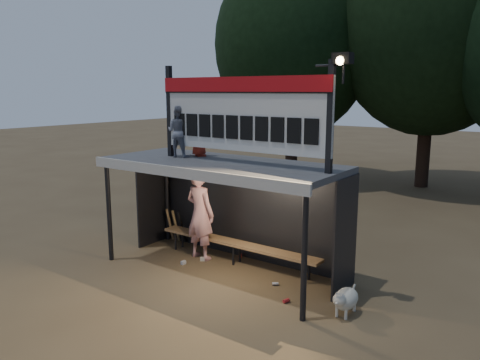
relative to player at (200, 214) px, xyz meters
name	(u,v)px	position (x,y,z in m)	size (l,w,h in m)	color
ground	(221,271)	(0.85, -0.35, -1.02)	(80.00, 80.00, 0.00)	#4E3D27
player	(200,214)	(0.00, 0.00, 0.00)	(0.75, 0.49, 2.05)	white
child_a	(179,132)	(-0.24, -0.36, 1.84)	(0.53, 0.41, 1.08)	slate
child_b	(199,134)	(0.01, -0.01, 1.77)	(0.46, 0.30, 0.95)	#AC2B1A
dugout_shelter	(228,183)	(0.85, -0.11, 0.82)	(5.10, 2.08, 2.32)	#434345
scoreboard_assembly	(243,111)	(1.41, -0.36, 2.30)	(4.10, 0.27, 1.99)	black
bench	(237,244)	(0.85, 0.20, -0.59)	(4.00, 0.35, 0.48)	#9A7348
tree_left	(294,45)	(-3.15, 9.65, 4.49)	(6.46, 6.46, 9.27)	black
tree_mid	(433,23)	(1.85, 11.15, 5.14)	(7.22, 7.22, 10.36)	black
dog	(345,299)	(3.74, -0.67, -0.74)	(0.36, 0.81, 0.49)	beige
bats	(176,226)	(-1.19, 0.47, -0.59)	(0.47, 0.33, 0.84)	olive
litter	(234,270)	(1.10, -0.25, -0.99)	(2.84, 1.51, 0.08)	#AA2B1D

